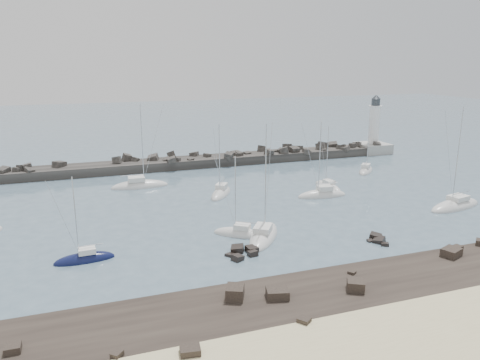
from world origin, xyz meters
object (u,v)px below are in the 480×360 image
sailboat_8 (328,187)px  sailboat_9 (455,206)px  sailboat_7 (322,196)px  sailboat_10 (366,171)px  sailboat_4 (240,234)px  sailboat_6 (263,237)px  sailboat_2 (85,260)px  sailboat_3 (140,186)px  sailboat_5 (221,194)px  lighthouse (373,140)px

sailboat_8 → sailboat_9: sailboat_9 is taller
sailboat_7 → sailboat_10: sailboat_7 is taller
sailboat_4 → sailboat_6: bearing=-36.1°
sailboat_2 → sailboat_8: (41.42, 18.12, -0.01)m
sailboat_6 → sailboat_3: bearing=111.0°
sailboat_2 → sailboat_6: 21.59m
sailboat_4 → sailboat_5: bearing=80.1°
sailboat_7 → sailboat_9: (16.32, -11.99, -0.02)m
sailboat_5 → sailboat_9: 36.79m
sailboat_6 → sailboat_10: 42.33m
sailboat_5 → sailboat_7: bearing=-23.2°
sailboat_6 → sailboat_9: 32.52m
sailboat_6 → lighthouse: bearing=43.0°
sailboat_3 → sailboat_4: bearing=-72.4°
sailboat_9 → sailboat_10: bearing=88.5°
sailboat_6 → sailboat_10: bearing=38.6°
sailboat_7 → sailboat_8: bearing=51.0°
sailboat_3 → sailboat_8: size_ratio=1.35×
sailboat_5 → sailboat_6: bearing=-92.0°
sailboat_5 → sailboat_7: sailboat_7 is taller
sailboat_5 → sailboat_10: 32.90m
sailboat_3 → sailboat_9: (43.91, -27.99, -0.01)m
sailboat_3 → sailboat_6: sailboat_3 is taller
sailboat_3 → sailboat_10: bearing=-4.5°
sailboat_8 → sailboat_2: bearing=-156.4°
sailboat_2 → sailboat_5: 30.09m
lighthouse → sailboat_3: sailboat_3 is taller
lighthouse → sailboat_5: bearing=-153.6°
sailboat_5 → sailboat_8: 19.22m
sailboat_6 → sailboat_10: (33.08, 26.40, 0.01)m
sailboat_8 → sailboat_7: bearing=-129.0°
sailboat_4 → sailboat_10: bearing=34.6°
sailboat_4 → sailboat_6: 3.14m
sailboat_7 → sailboat_4: bearing=-147.2°
lighthouse → sailboat_7: 42.05m
sailboat_5 → sailboat_6: sailboat_6 is taller
sailboat_2 → sailboat_3: 31.28m
lighthouse → sailboat_6: 63.28m
sailboat_8 → sailboat_9: 20.80m
sailboat_9 → sailboat_4: bearing=-179.9°
sailboat_2 → sailboat_7: (37.74, 13.58, 0.02)m
sailboat_3 → sailboat_9: sailboat_9 is taller
lighthouse → sailboat_10: bearing=-128.3°
sailboat_8 → sailboat_3: bearing=159.9°
sailboat_3 → sailboat_6: bearing=-69.0°
sailboat_9 → sailboat_8: bearing=127.4°
lighthouse → sailboat_4: size_ratio=1.29×
sailboat_4 → sailboat_7: size_ratio=0.84×
sailboat_2 → sailboat_6: (21.59, -0.29, 0.01)m
sailboat_10 → sailboat_4: bearing=-145.4°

